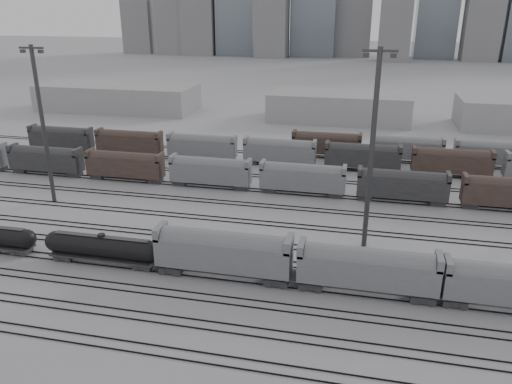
% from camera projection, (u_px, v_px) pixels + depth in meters
% --- Properties ---
extents(ground, '(900.00, 900.00, 0.00)m').
position_uv_depth(ground, '(202.00, 279.00, 61.38)').
color(ground, '#AEAEB2').
rests_on(ground, ground).
extents(tracks, '(220.00, 71.50, 0.16)m').
position_uv_depth(tracks, '(238.00, 222.00, 77.33)').
color(tracks, black).
rests_on(tracks, ground).
extents(tank_car_b, '(16.26, 2.71, 4.02)m').
position_uv_depth(tank_car_b, '(103.00, 247.00, 64.31)').
color(tank_car_b, '#262629').
rests_on(tank_car_b, ground).
extents(hopper_car_a, '(16.86, 3.35, 6.03)m').
position_uv_depth(hopper_car_a, '(223.00, 250.00, 60.46)').
color(hopper_car_a, '#262629').
rests_on(hopper_car_a, ground).
extents(hopper_car_b, '(16.00, 3.18, 5.72)m').
position_uv_depth(hopper_car_b, '(367.00, 267.00, 56.98)').
color(hopper_car_b, '#262629').
rests_on(hopper_car_b, ground).
extents(light_mast_b, '(4.16, 0.67, 25.98)m').
position_uv_depth(light_mast_b, '(43.00, 123.00, 80.74)').
color(light_mast_b, '#37383A').
rests_on(light_mast_b, ground).
extents(light_mast_c, '(4.31, 0.69, 26.94)m').
position_uv_depth(light_mast_c, '(372.00, 147.00, 64.91)').
color(light_mast_c, '#37383A').
rests_on(light_mast_c, ground).
extents(bg_string_near, '(151.00, 3.00, 5.60)m').
position_uv_depth(bg_string_near, '(303.00, 179.00, 87.95)').
color(bg_string_near, slate).
rests_on(bg_string_near, ground).
extents(bg_string_mid, '(151.00, 3.00, 5.60)m').
position_uv_depth(bg_string_mid, '(363.00, 158.00, 100.49)').
color(bg_string_mid, '#262629').
rests_on(bg_string_mid, ground).
extents(bg_string_far, '(66.00, 3.00, 5.60)m').
position_uv_depth(bg_string_far, '(449.00, 152.00, 104.18)').
color(bg_string_far, '#4D3831').
rests_on(bg_string_far, ground).
extents(warehouse_left, '(50.00, 18.00, 8.00)m').
position_uv_depth(warehouse_left, '(118.00, 97.00, 159.12)').
color(warehouse_left, '#A1A1A3').
rests_on(warehouse_left, ground).
extents(warehouse_mid, '(40.00, 18.00, 8.00)m').
position_uv_depth(warehouse_mid, '(339.00, 107.00, 144.64)').
color(warehouse_mid, '#A1A1A3').
rests_on(warehouse_mid, ground).
extents(skyline, '(316.00, 22.40, 95.00)m').
position_uv_depth(skyline, '(364.00, 0.00, 302.56)').
color(skyline, gray).
rests_on(skyline, ground).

